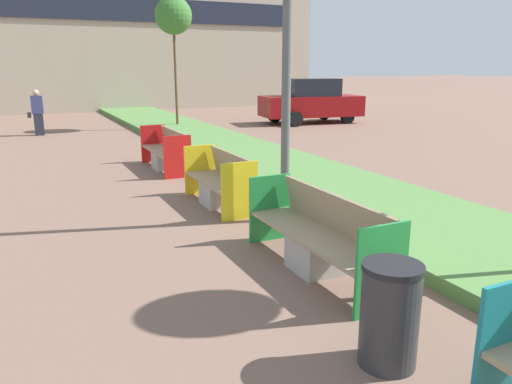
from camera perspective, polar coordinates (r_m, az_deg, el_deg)
The scene contains 9 objects.
planter_grass_strip at distance 11.02m, azimuth 4.27°, elevation 2.10°, with size 2.80×120.00×0.18m.
building_backdrop at distance 31.31m, azimuth -14.85°, elevation 18.12°, with size 21.13×6.50×9.43m.
bench_green_frame at distance 6.05m, azimuth 7.16°, elevation -5.51°, with size 0.65×2.46×0.94m.
bench_yellow_frame at distance 8.80m, azimuth -4.14°, elevation 0.78°, with size 0.65×1.92×0.94m.
bench_red_frame at distance 12.04m, azimuth -10.22°, elevation 4.32°, with size 0.65×2.17×0.94m.
litter_bin at distance 4.33m, azimuth 15.01°, elevation -13.39°, with size 0.50×0.50×0.89m.
sapling_tree_far at distance 19.71m, azimuth -9.43°, elevation 19.19°, with size 1.37×1.37×4.86m.
pedestrian_walking at distance 19.19m, azimuth -23.71°, elevation 8.31°, with size 0.53×0.24×1.58m.
parked_car_distant at distance 21.55m, azimuth 6.31°, elevation 10.27°, with size 4.41×2.34×1.86m.
Camera 1 is at (-2.17, 2.66, 2.43)m, focal length 35.00 mm.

